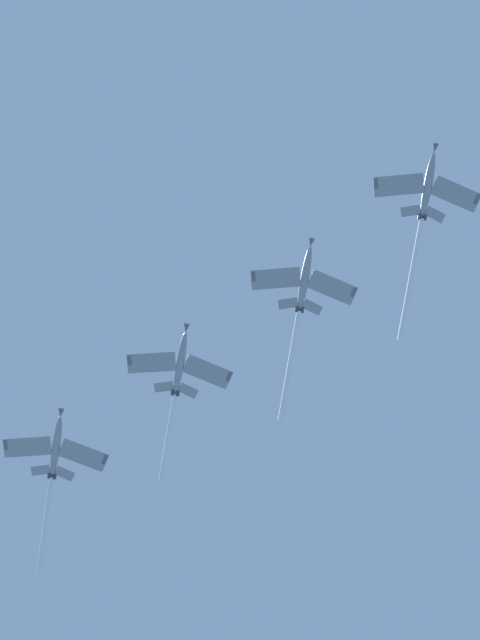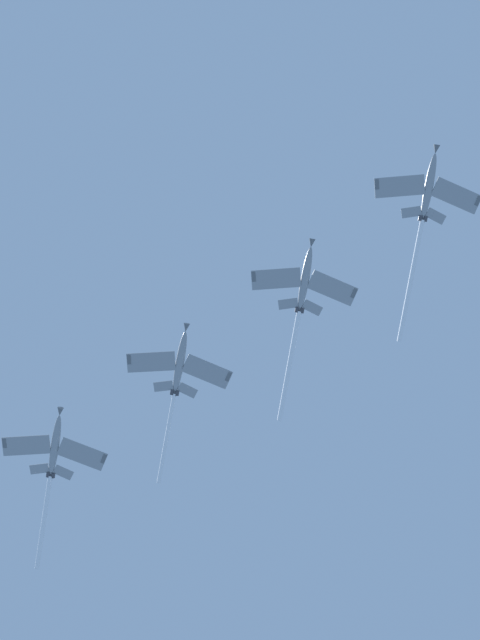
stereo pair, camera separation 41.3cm
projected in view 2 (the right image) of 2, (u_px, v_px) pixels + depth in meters
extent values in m
ellipsoid|color=gray|center=(429.00, 187.00, 148.19)|extent=(2.95, 12.12, 3.89)
cone|color=#595E60|center=(436.00, 149.00, 147.17)|extent=(1.40, 1.94, 1.51)
ellipsoid|color=black|center=(430.00, 175.00, 148.46)|extent=(1.32, 3.02, 1.48)
cube|color=gray|center=(457.00, 196.00, 148.53)|extent=(9.39, 4.71, 0.96)
cube|color=#595E60|center=(478.00, 201.00, 148.93)|extent=(0.93, 1.86, 0.50)
cube|color=gray|center=(400.00, 186.00, 147.90)|extent=(9.68, 6.48, 0.96)
cube|color=#595E60|center=(377.00, 184.00, 147.83)|extent=(1.28, 1.92, 0.50)
cube|color=gray|center=(436.00, 216.00, 149.09)|extent=(3.89, 2.48, 0.54)
cube|color=gray|center=(411.00, 212.00, 148.82)|extent=(4.02, 3.12, 0.54)
cube|color=#595E60|center=(422.00, 213.00, 150.30)|extent=(0.51, 2.94, 3.25)
cylinder|color=#38383D|center=(425.00, 219.00, 149.00)|extent=(0.92, 1.23, 1.00)
cylinder|color=#38383D|center=(420.00, 218.00, 148.95)|extent=(0.92, 1.23, 1.00)
cylinder|color=white|center=(411.00, 281.00, 150.75)|extent=(3.42, 22.48, 5.75)
ellipsoid|color=gray|center=(305.00, 279.00, 150.34)|extent=(2.83, 12.11, 3.93)
cone|color=#595E60|center=(312.00, 243.00, 149.34)|extent=(1.38, 1.94, 1.52)
ellipsoid|color=black|center=(307.00, 268.00, 150.62)|extent=(1.30, 3.02, 1.48)
cube|color=gray|center=(333.00, 288.00, 150.69)|extent=(9.41, 4.79, 0.97)
cube|color=#595E60|center=(354.00, 293.00, 151.11)|extent=(0.94, 1.86, 0.51)
cube|color=gray|center=(276.00, 279.00, 150.03)|extent=(9.67, 6.41, 0.97)
cube|color=#595E60|center=(254.00, 277.00, 149.94)|extent=(1.27, 1.92, 0.51)
cube|color=gray|center=(312.00, 308.00, 151.22)|extent=(3.90, 2.50, 0.55)
cube|color=gray|center=(288.00, 304.00, 150.94)|extent=(4.02, 3.10, 0.55)
cube|color=#595E60|center=(300.00, 304.00, 152.43)|extent=(0.48, 2.95, 3.25)
cylinder|color=#38383D|center=(302.00, 310.00, 151.13)|extent=(0.91, 1.23, 1.00)
cylinder|color=#38383D|center=(297.00, 310.00, 151.07)|extent=(0.91, 1.23, 1.00)
cylinder|color=white|center=(289.00, 366.00, 152.70)|extent=(3.10, 20.82, 5.51)
ellipsoid|color=gray|center=(180.00, 363.00, 152.61)|extent=(2.65, 12.12, 3.81)
cone|color=#595E60|center=(186.00, 328.00, 151.55)|extent=(1.35, 1.91, 1.51)
ellipsoid|color=black|center=(182.00, 351.00, 152.87)|extent=(1.25, 3.00, 1.46)
cube|color=gray|center=(207.00, 372.00, 153.00)|extent=(9.45, 4.92, 0.94)
cube|color=#595E60|center=(228.00, 377.00, 153.44)|extent=(0.97, 1.87, 0.49)
cube|color=gray|center=(151.00, 362.00, 152.28)|extent=(9.67, 6.30, 0.94)
cube|color=#595E60|center=(129.00, 360.00, 152.16)|extent=(1.24, 1.92, 0.49)
cube|color=gray|center=(187.00, 390.00, 153.55)|extent=(3.91, 2.56, 0.53)
cube|color=gray|center=(163.00, 386.00, 153.24)|extent=(4.01, 3.06, 0.53)
cube|color=#595E60|center=(176.00, 385.00, 154.74)|extent=(0.44, 2.93, 3.24)
cylinder|color=#38383D|center=(177.00, 393.00, 153.45)|extent=(0.90, 1.21, 0.99)
cylinder|color=#38383D|center=(172.00, 392.00, 153.39)|extent=(0.90, 1.21, 0.99)
cylinder|color=white|center=(166.00, 439.00, 154.86)|extent=(2.31, 17.66, 4.46)
ellipsoid|color=gray|center=(55.00, 446.00, 154.62)|extent=(2.75, 12.11, 3.88)
cone|color=#595E60|center=(60.00, 412.00, 153.60)|extent=(1.37, 1.93, 1.51)
ellipsoid|color=black|center=(57.00, 434.00, 154.89)|extent=(1.28, 3.01, 1.47)
cube|color=gray|center=(82.00, 454.00, 154.99)|extent=(9.43, 4.85, 0.96)
cube|color=#595E60|center=(104.00, 459.00, 155.42)|extent=(0.96, 1.87, 0.50)
cube|color=gray|center=(26.00, 445.00, 154.30)|extent=(9.67, 6.36, 0.96)
cube|color=#595E60|center=(4.00, 443.00, 154.20)|extent=(1.26, 1.92, 0.50)
cube|color=gray|center=(63.00, 472.00, 155.53)|extent=(3.90, 2.53, 0.54)
cube|color=gray|center=(39.00, 469.00, 155.24)|extent=(4.02, 3.08, 0.54)
cube|color=#595E60|center=(53.00, 467.00, 156.74)|extent=(0.46, 2.94, 3.25)
cylinder|color=#38383D|center=(53.00, 475.00, 155.44)|extent=(0.91, 1.22, 0.99)
cylinder|color=#38383D|center=(48.00, 474.00, 155.38)|extent=(0.91, 1.22, 0.99)
cylinder|color=white|center=(44.00, 523.00, 156.90)|extent=(2.74, 18.84, 4.95)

